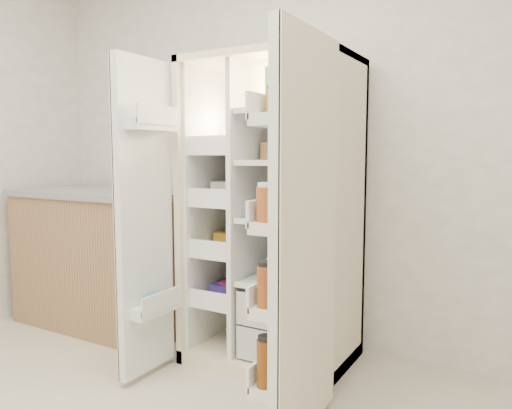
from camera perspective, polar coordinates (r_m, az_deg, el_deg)
The scene contains 5 objects.
wall_back at distance 3.26m, azimuth 3.72°, elevation 7.75°, with size 4.00×0.02×2.70m, color white.
refrigerator at distance 2.94m, azimuth 2.71°, elevation -3.83°, with size 0.92×0.70×1.80m.
freezer_door at distance 2.72m, azimuth -12.93°, elevation -1.69°, with size 0.15×0.40×1.72m.
fridge_door at distance 2.10m, azimuth 5.31°, elevation -4.36°, with size 0.17×0.58×1.72m.
kitchen_counter at distance 3.72m, azimuth -16.90°, elevation -5.94°, with size 1.36×0.72×0.99m.
Camera 1 is at (1.44, -0.92, 1.24)m, focal length 34.00 mm.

